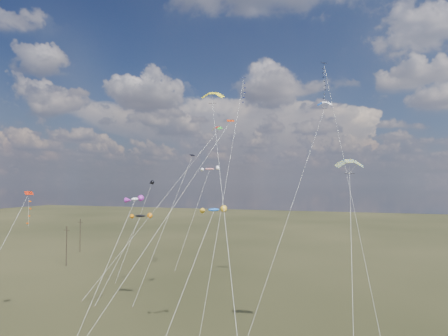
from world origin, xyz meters
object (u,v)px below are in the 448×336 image
(utility_pole_far, at_px, (80,235))
(parafoil_yellow, at_px, (213,94))
(novelty_black_orange, at_px, (140,216))
(utility_pole_near, at_px, (66,246))
(diamond_black_high, at_px, (326,91))

(utility_pole_far, height_order, parafoil_yellow, parafoil_yellow)
(novelty_black_orange, bearing_deg, utility_pole_far, 142.03)
(utility_pole_far, bearing_deg, novelty_black_orange, -37.97)
(utility_pole_near, distance_m, novelty_black_orange, 26.67)
(diamond_black_high, bearing_deg, utility_pole_near, -178.56)
(diamond_black_high, distance_m, parafoil_yellow, 28.85)
(utility_pole_near, bearing_deg, diamond_black_high, 1.44)
(parafoil_yellow, relative_size, novelty_black_orange, 2.28)
(utility_pole_near, distance_m, utility_pole_far, 16.12)
(utility_pole_far, distance_m, diamond_black_high, 66.84)
(diamond_black_high, bearing_deg, novelty_black_orange, -157.20)
(parafoil_yellow, height_order, novelty_black_orange, parafoil_yellow)
(utility_pole_near, distance_m, parafoil_yellow, 53.39)
(utility_pole_far, bearing_deg, diamond_black_high, -12.09)
(utility_pole_far, height_order, diamond_black_high, diamond_black_high)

